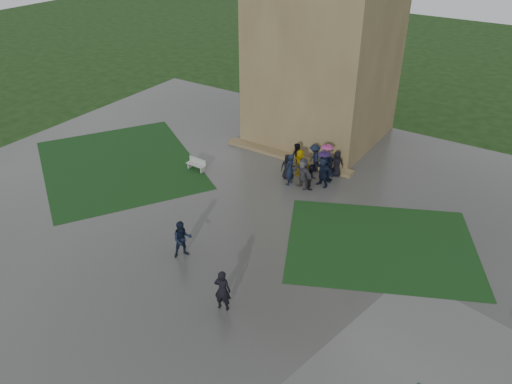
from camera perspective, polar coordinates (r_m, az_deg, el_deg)
The scene contains 10 objects.
ground at distance 25.12m, azimuth -8.62°, elevation -5.38°, with size 120.00×120.00×0.00m, color black.
plaza at distance 26.33m, azimuth -5.79°, elevation -3.24°, with size 34.00×34.00×0.02m, color #3C3C39.
lawn_inset_left at distance 32.79m, azimuth -15.36°, elevation 3.10°, with size 11.00×9.00×0.01m, color black.
lawn_inset_right at distance 25.20m, azimuth 14.10°, elevation -5.86°, with size 9.00×7.00×0.01m, color black.
tower at distance 33.36m, azimuth 8.22°, elevation 20.74°, with size 8.00×8.00×18.00m, color brown.
tower_plinth at distance 32.42m, azimuth 3.64°, elevation 4.09°, with size 9.00×0.80×0.22m, color brown.
bench at distance 31.02m, azimuth -6.81°, elevation 3.18°, with size 1.30×0.44×0.75m.
visitor_cluster at distance 29.57m, azimuth 6.39°, elevation 2.96°, with size 3.64×3.42×2.35m.
pedestrian_mid at distance 23.49m, azimuth -8.42°, elevation -5.35°, with size 0.91×0.52×1.87m, color black.
pedestrian_near at distance 20.54m, azimuth -3.85°, elevation -11.13°, with size 0.70×0.46×1.93m, color black.
Camera 1 is at (14.09, -14.70, 14.71)m, focal length 35.00 mm.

